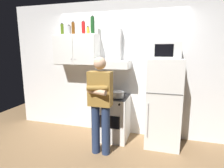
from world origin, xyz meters
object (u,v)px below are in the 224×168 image
object	(u,v)px
person_standing	(100,103)
cooking_pot	(118,95)
bottle_beer_brown	(73,28)
upper_cabinet	(77,50)
microwave	(166,50)
bottle_olive_oil	(62,29)
range_hood	(115,58)
refrigerator	(164,103)
bottle_soda_red	(83,28)
bottle_canister_steel	(69,30)
bottle_wine_green	(93,25)
stove_oven	(113,117)
bottle_spice_jar	(88,31)

from	to	relation	value
person_standing	cooking_pot	bearing A→B (deg)	69.70
person_standing	bottle_beer_brown	world-z (taller)	bottle_beer_brown
upper_cabinet	cooking_pot	bearing A→B (deg)	-14.73
microwave	bottle_beer_brown	size ratio (longest dim) A/B	1.93
upper_cabinet	bottle_olive_oil	bearing A→B (deg)	-174.94
cooking_pot	person_standing	bearing A→B (deg)	-110.30
range_hood	refrigerator	size ratio (longest dim) A/B	0.47
bottle_soda_red	bottle_beer_brown	size ratio (longest dim) A/B	1.06
microwave	cooking_pot	distance (m)	1.16
upper_cabinet	person_standing	distance (m)	1.35
person_standing	cooking_pot	xyz separation A→B (m)	(0.18, 0.49, 0.03)
person_standing	cooking_pot	distance (m)	0.52
bottle_canister_steel	bottle_beer_brown	bearing A→B (deg)	-10.71
person_standing	bottle_soda_red	bearing A→B (deg)	128.32
upper_cabinet	range_hood	size ratio (longest dim) A/B	1.20
refrigerator	bottle_beer_brown	bearing A→B (deg)	176.87
refrigerator	cooking_pot	xyz separation A→B (m)	(-0.82, -0.12, 0.13)
microwave	cooking_pot	size ratio (longest dim) A/B	1.52
microwave	bottle_soda_red	size ratio (longest dim) A/B	1.81
microwave	bottle_canister_steel	distance (m)	1.95
cooking_pot	bottle_wine_green	bearing A→B (deg)	158.61
bottle_wine_green	bottle_olive_oil	size ratio (longest dim) A/B	1.49
cooking_pot	bottle_wine_green	xyz separation A→B (m)	(-0.57, 0.22, 1.28)
person_standing	bottle_canister_steel	world-z (taller)	bottle_canister_steel
microwave	bottle_wine_green	world-z (taller)	bottle_wine_green
stove_oven	cooking_pot	world-z (taller)	cooking_pot
person_standing	bottle_olive_oil	distance (m)	1.78
cooking_pot	microwave	bearing A→B (deg)	9.57
upper_cabinet	bottle_olive_oil	xyz separation A→B (m)	(-0.30, -0.03, 0.41)
bottle_olive_oil	bottle_soda_red	bearing A→B (deg)	8.74
bottle_olive_oil	bottle_soda_red	size ratio (longest dim) A/B	0.86
range_hood	bottle_canister_steel	distance (m)	1.10
bottle_canister_steel	microwave	bearing A→B (deg)	-3.00
refrigerator	microwave	distance (m)	0.94
range_hood	bottle_beer_brown	distance (m)	1.02
cooking_pot	bottle_wine_green	world-z (taller)	bottle_wine_green
bottle_spice_jar	bottle_soda_red	bearing A→B (deg)	174.40
bottle_wine_green	bottle_soda_red	bearing A→B (deg)	164.24
range_hood	bottle_canister_steel	world-z (taller)	bottle_canister_steel
upper_cabinet	refrigerator	distance (m)	2.00
refrigerator	cooking_pot	size ratio (longest dim) A/B	5.07
bottle_wine_green	bottle_spice_jar	xyz separation A→B (m)	(-0.12, 0.05, -0.09)
bottle_beer_brown	cooking_pot	bearing A→B (deg)	-12.56
refrigerator	bottle_beer_brown	size ratio (longest dim) A/B	6.42
bottle_soda_red	bottle_beer_brown	bearing A→B (deg)	-160.55
range_hood	bottle_spice_jar	xyz separation A→B (m)	(-0.56, 0.03, 0.53)
cooking_pot	bottle_beer_brown	xyz separation A→B (m)	(-0.98, 0.22, 1.24)
cooking_pot	bottle_spice_jar	bearing A→B (deg)	158.22
bottle_olive_oil	cooking_pot	bearing A→B (deg)	-10.09
upper_cabinet	bottle_soda_red	size ratio (longest dim) A/B	3.40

